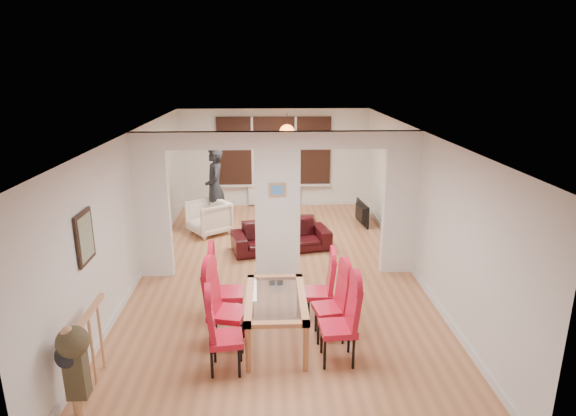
{
  "coord_description": "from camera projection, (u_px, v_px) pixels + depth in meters",
  "views": [
    {
      "loc": [
        -0.15,
        -8.19,
        3.67
      ],
      "look_at": [
        0.21,
        0.6,
        1.06
      ],
      "focal_mm": 30.0,
      "sensor_mm": 36.0,
      "label": 1
    }
  ],
  "objects": [
    {
      "name": "pendant_light",
      "position": [
        287.0,
        132.0,
        11.45
      ],
      "size": [
        0.36,
        0.36,
        0.36
      ],
      "primitive_type": "sphere",
      "color": "orange",
      "rests_on": "room_walls"
    },
    {
      "name": "divider_wall",
      "position": [
        277.0,
        205.0,
        8.52
      ],
      "size": [
        5.0,
        0.18,
        2.6
      ],
      "primitive_type": "cube",
      "color": "white",
      "rests_on": "floor"
    },
    {
      "name": "armchair",
      "position": [
        209.0,
        217.0,
        10.86
      ],
      "size": [
        1.13,
        1.14,
        0.75
      ],
      "primitive_type": "imported",
      "rotation": [
        0.0,
        0.0,
        -0.95
      ],
      "color": "beige",
      "rests_on": "floor"
    },
    {
      "name": "television",
      "position": [
        359.0,
        213.0,
        11.55
      ],
      "size": [
        0.93,
        0.22,
        0.53
      ],
      "primitive_type": "imported",
      "rotation": [
        0.0,
        0.0,
        1.68
      ],
      "color": "black",
      "rests_on": "floor"
    },
    {
      "name": "dining_chair_ra",
      "position": [
        338.0,
        322.0,
        6.08
      ],
      "size": [
        0.47,
        0.47,
        1.1
      ],
      "primitive_type": null,
      "rotation": [
        0.0,
        0.0,
        0.06
      ],
      "color": "red",
      "rests_on": "floor"
    },
    {
      "name": "dining_chair_rc",
      "position": [
        319.0,
        288.0,
        7.1
      ],
      "size": [
        0.43,
        0.43,
        1.03
      ],
      "primitive_type": null,
      "rotation": [
        0.0,
        0.0,
        -0.04
      ],
      "color": "red",
      "rests_on": "floor"
    },
    {
      "name": "person",
      "position": [
        215.0,
        188.0,
        11.12
      ],
      "size": [
        0.77,
        0.58,
        1.9
      ],
      "primitive_type": "imported",
      "rotation": [
        0.0,
        0.0,
        -1.37
      ],
      "color": "black",
      "rests_on": "floor"
    },
    {
      "name": "room_walls",
      "position": [
        277.0,
        205.0,
        8.52
      ],
      "size": [
        5.0,
        9.0,
        2.6
      ],
      "primitive_type": null,
      "color": "silver",
      "rests_on": "floor"
    },
    {
      "name": "dining_chair_lb",
      "position": [
        228.0,
        307.0,
        6.41
      ],
      "size": [
        0.55,
        0.55,
        1.15
      ],
      "primitive_type": null,
      "rotation": [
        0.0,
        0.0,
        -0.23
      ],
      "color": "red",
      "rests_on": "floor"
    },
    {
      "name": "bowl",
      "position": [
        299.0,
        217.0,
        11.25
      ],
      "size": [
        0.22,
        0.22,
        0.05
      ],
      "primitive_type": "imported",
      "color": "#341911",
      "rests_on": "coffee_table"
    },
    {
      "name": "dining_chair_la",
      "position": [
        226.0,
        333.0,
        5.91
      ],
      "size": [
        0.46,
        0.46,
        1.03
      ],
      "primitive_type": null,
      "rotation": [
        0.0,
        0.0,
        0.13
      ],
      "color": "red",
      "rests_on": "floor"
    },
    {
      "name": "wall_poster",
      "position": [
        85.0,
        237.0,
        6.04
      ],
      "size": [
        0.04,
        0.52,
        0.67
      ],
      "primitive_type": "cube",
      "color": "gray",
      "rests_on": "room_walls"
    },
    {
      "name": "coffee_table",
      "position": [
        293.0,
        222.0,
        11.35
      ],
      "size": [
        1.11,
        0.71,
        0.24
      ],
      "primitive_type": null,
      "rotation": [
        0.0,
        0.0,
        -0.2
      ],
      "color": "#341911",
      "rests_on": "floor"
    },
    {
      "name": "bottle",
      "position": [
        295.0,
        212.0,
        11.27
      ],
      "size": [
        0.07,
        0.07,
        0.29
      ],
      "primitive_type": "cylinder",
      "color": "#143F19",
      "rests_on": "coffee_table"
    },
    {
      "name": "dining_chair_lc",
      "position": [
        228.0,
        288.0,
        7.01
      ],
      "size": [
        0.46,
        0.46,
        1.12
      ],
      "primitive_type": null,
      "rotation": [
        0.0,
        0.0,
        0.03
      ],
      "color": "red",
      "rests_on": "floor"
    },
    {
      "name": "sofa",
      "position": [
        281.0,
        236.0,
        9.92
      ],
      "size": [
        2.12,
        1.2,
        0.58
      ],
      "primitive_type": "imported",
      "rotation": [
        0.0,
        0.0,
        0.22
      ],
      "color": "black",
      "rests_on": "floor"
    },
    {
      "name": "dining_chair_rb",
      "position": [
        330.0,
        304.0,
        6.62
      ],
      "size": [
        0.49,
        0.49,
        1.05
      ],
      "primitive_type": null,
      "rotation": [
        0.0,
        0.0,
        0.19
      ],
      "color": "red",
      "rests_on": "floor"
    },
    {
      "name": "shoes",
      "position": [
        276.0,
        280.0,
        8.45
      ],
      "size": [
        0.24,
        0.26,
        0.1
      ],
      "primitive_type": null,
      "color": "black",
      "rests_on": "floor"
    },
    {
      "name": "pillar_photo",
      "position": [
        277.0,
        190.0,
        8.34
      ],
      "size": [
        0.3,
        0.03,
        0.25
      ],
      "primitive_type": "cube",
      "color": "#4C8CD8",
      "rests_on": "divider_wall"
    },
    {
      "name": "radiator",
      "position": [
        274.0,
        195.0,
        13.02
      ],
      "size": [
        1.4,
        0.08,
        0.5
      ],
      "primitive_type": "cube",
      "color": "white",
      "rests_on": "floor"
    },
    {
      "name": "floor",
      "position": [
        278.0,
        272.0,
        8.89
      ],
      "size": [
        5.0,
        9.0,
        0.01
      ],
      "primitive_type": "cube",
      "color": "#B8744A",
      "rests_on": "ground"
    },
    {
      "name": "dining_table",
      "position": [
        276.0,
        319.0,
        6.58
      ],
      "size": [
        0.81,
        1.45,
        0.68
      ],
      "primitive_type": null,
      "color": "#B26D42",
      "rests_on": "floor"
    },
    {
      "name": "stair_newel",
      "position": [
        90.0,
        346.0,
        5.58
      ],
      "size": [
        0.4,
        1.2,
        1.1
      ],
      "primitive_type": null,
      "color": "tan",
      "rests_on": "floor"
    },
    {
      "name": "bay_window_blinds",
      "position": [
        274.0,
        151.0,
        12.72
      ],
      "size": [
        3.0,
        0.08,
        1.8
      ],
      "primitive_type": "cube",
      "color": "black",
      "rests_on": "room_walls"
    }
  ]
}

